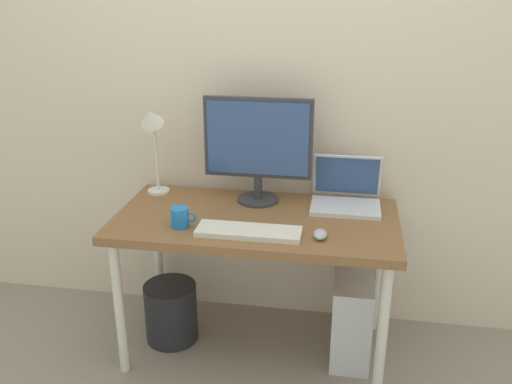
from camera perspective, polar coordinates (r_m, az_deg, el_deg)
name	(u,v)px	position (r m, az deg, el deg)	size (l,w,h in m)	color
ground_plane	(256,347)	(2.82, 0.00, -15.84)	(6.00, 6.00, 0.00)	gray
back_wall	(269,71)	(2.67, 1.41, 12.53)	(4.40, 0.04, 2.60)	beige
desk	(256,230)	(2.49, 0.00, -4.03)	(1.27, 0.65, 0.71)	brown
monitor	(258,144)	(2.55, 0.21, 4.99)	(0.51, 0.20, 0.50)	#333338
laptop	(346,194)	(2.61, 9.36, -0.18)	(0.32, 0.26, 0.23)	silver
desk_lamp	(152,131)	(2.67, -10.75, 6.25)	(0.11, 0.16, 0.46)	silver
keyboard	(248,232)	(2.30, -0.83, -4.14)	(0.44, 0.14, 0.02)	silver
mouse	(320,234)	(2.28, 6.71, -4.39)	(0.06, 0.09, 0.03)	#B2B2B7
coffee_mug	(180,217)	(2.38, -7.89, -2.63)	(0.11, 0.08, 0.09)	#1E72BF
computer_tower	(351,316)	(2.70, 9.91, -12.60)	(0.18, 0.36, 0.42)	silver
wastebasket	(171,312)	(2.84, -8.83, -12.24)	(0.26, 0.26, 0.30)	#232328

